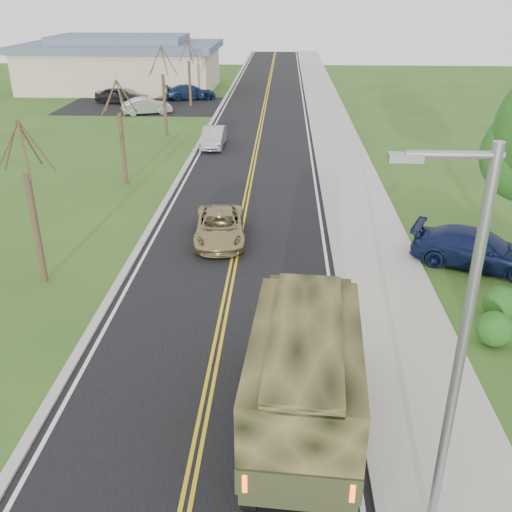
# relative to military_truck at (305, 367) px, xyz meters

# --- Properties ---
(ground) EXTENTS (160.00, 160.00, 0.00)m
(ground) POSITION_rel_military_truck_xyz_m (-2.54, -2.34, -1.94)
(ground) COLOR #2F501A
(ground) RESTS_ON ground
(road) EXTENTS (8.00, 120.00, 0.01)m
(road) POSITION_rel_military_truck_xyz_m (-2.54, 37.66, -1.94)
(road) COLOR black
(road) RESTS_ON ground
(curb_right) EXTENTS (0.30, 120.00, 0.12)m
(curb_right) POSITION_rel_military_truck_xyz_m (1.61, 37.66, -1.88)
(curb_right) COLOR #9E998E
(curb_right) RESTS_ON ground
(sidewalk_right) EXTENTS (3.20, 120.00, 0.10)m
(sidewalk_right) POSITION_rel_military_truck_xyz_m (3.36, 37.66, -1.89)
(sidewalk_right) COLOR #9E998E
(sidewalk_right) RESTS_ON ground
(curb_left) EXTENTS (0.30, 120.00, 0.10)m
(curb_left) POSITION_rel_military_truck_xyz_m (-6.69, 37.66, -1.89)
(curb_left) COLOR #9E998E
(curb_left) RESTS_ON ground
(street_light) EXTENTS (1.65, 0.22, 8.00)m
(street_light) POSITION_rel_military_truck_xyz_m (2.36, -2.84, 2.49)
(street_light) COLOR gray
(street_light) RESTS_ON ground
(bare_tree_a) EXTENTS (1.93, 2.26, 6.08)m
(bare_tree_a) POSITION_rel_military_truck_xyz_m (-9.54, 7.66, 0.68)
(bare_tree_a) COLOR #38281C
(bare_tree_a) RESTS_ON ground
(bare_tree_b) EXTENTS (1.83, 2.14, 5.73)m
(bare_tree_b) POSITION_rel_military_truck_xyz_m (-9.54, 19.66, 0.53)
(bare_tree_b) COLOR #38281C
(bare_tree_b) RESTS_ON ground
(bare_tree_c) EXTENTS (2.04, 2.39, 6.42)m
(bare_tree_c) POSITION_rel_military_truck_xyz_m (-9.54, 31.66, 0.83)
(bare_tree_c) COLOR #38281C
(bare_tree_c) RESTS_ON ground
(bare_tree_d) EXTENTS (1.88, 2.20, 5.91)m
(bare_tree_d) POSITION_rel_military_truck_xyz_m (-9.54, 43.66, 0.61)
(bare_tree_d) COLOR #38281C
(bare_tree_d) RESTS_ON ground
(commercial_building) EXTENTS (25.50, 21.50, 5.65)m
(commercial_building) POSITION_rel_military_truck_xyz_m (-18.52, 53.63, 0.74)
(commercial_building) COLOR tan
(commercial_building) RESTS_ON ground
(military_truck) EXTENTS (2.79, 6.94, 3.39)m
(military_truck) POSITION_rel_military_truck_xyz_m (0.00, 0.00, 0.00)
(military_truck) COLOR black
(military_truck) RESTS_ON ground
(suv_champagne) EXTENTS (2.54, 4.77, 1.28)m
(suv_champagne) POSITION_rel_military_truck_xyz_m (-3.34, 11.85, -1.30)
(suv_champagne) COLOR #998856
(suv_champagne) RESTS_ON ground
(sedan_silver) EXTENTS (1.47, 4.18, 1.37)m
(sedan_silver) POSITION_rel_military_truck_xyz_m (-5.54, 28.25, -1.25)
(sedan_silver) COLOR #A3A3A8
(sedan_silver) RESTS_ON ground
(pickup_navy) EXTENTS (5.47, 3.92, 1.47)m
(pickup_navy) POSITION_rel_military_truck_xyz_m (7.09, 9.76, -1.21)
(pickup_navy) COLOR #10183C
(pickup_navy) RESTS_ON ground
(lot_car_dark) EXTENTS (4.65, 2.59, 1.49)m
(lot_car_dark) POSITION_rel_military_truck_xyz_m (-16.80, 44.78, -1.19)
(lot_car_dark) COLOR black
(lot_car_dark) RESTS_ON ground
(lot_car_silver) EXTENTS (4.58, 2.98, 1.43)m
(lot_car_silver) POSITION_rel_military_truck_xyz_m (-12.84, 39.68, -1.23)
(lot_car_silver) COLOR #A6A6AB
(lot_car_silver) RESTS_ON ground
(lot_car_navy) EXTENTS (5.36, 3.23, 1.45)m
(lot_car_navy) POSITION_rel_military_truck_xyz_m (-10.09, 47.35, -1.21)
(lot_car_navy) COLOR #101E3C
(lot_car_navy) RESTS_ON ground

